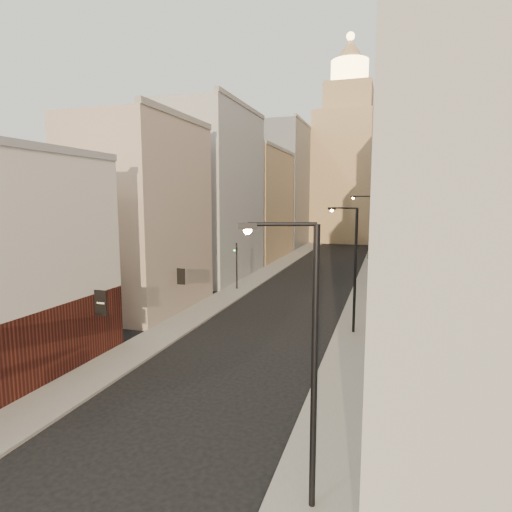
{
  "coord_description": "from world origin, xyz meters",
  "views": [
    {
      "loc": [
        8.44,
        -6.34,
        9.58
      ],
      "look_at": [
        -0.06,
        20.96,
        5.73
      ],
      "focal_mm": 30.0,
      "sensor_mm": 36.0,
      "label": 1
    }
  ],
  "objects_px": {
    "streetlamp_mid": "(352,262)",
    "streetlamp_far": "(369,233)",
    "clock_tower": "(347,162)",
    "white_tower": "(401,149)",
    "traffic_light_left": "(237,256)",
    "streetlamp_near": "(307,352)",
    "traffic_light_right": "(369,256)"
  },
  "relations": [
    {
      "from": "streetlamp_mid",
      "to": "streetlamp_far",
      "type": "bearing_deg",
      "value": 112.58
    },
    {
      "from": "streetlamp_far",
      "to": "traffic_light_right",
      "type": "relative_size",
      "value": 1.98
    },
    {
      "from": "traffic_light_right",
      "to": "streetlamp_mid",
      "type": "bearing_deg",
      "value": 91.94
    },
    {
      "from": "clock_tower",
      "to": "streetlamp_mid",
      "type": "xyz_separation_m",
      "value": [
        7.09,
        -68.01,
        -12.5
      ]
    },
    {
      "from": "white_tower",
      "to": "streetlamp_mid",
      "type": "bearing_deg",
      "value": -94.14
    },
    {
      "from": "streetlamp_near",
      "to": "traffic_light_left",
      "type": "height_order",
      "value": "streetlamp_near"
    },
    {
      "from": "streetlamp_far",
      "to": "white_tower",
      "type": "bearing_deg",
      "value": 77.56
    },
    {
      "from": "white_tower",
      "to": "traffic_light_left",
      "type": "bearing_deg",
      "value": -111.34
    },
    {
      "from": "clock_tower",
      "to": "streetlamp_mid",
      "type": "bearing_deg",
      "value": -84.05
    },
    {
      "from": "streetlamp_near",
      "to": "traffic_light_right",
      "type": "distance_m",
      "value": 31.78
    },
    {
      "from": "clock_tower",
      "to": "traffic_light_left",
      "type": "xyz_separation_m",
      "value": [
        -5.66,
        -56.65,
        -13.97
      ]
    },
    {
      "from": "white_tower",
      "to": "streetlamp_near",
      "type": "relative_size",
      "value": 4.65
    },
    {
      "from": "clock_tower",
      "to": "streetlamp_near",
      "type": "height_order",
      "value": "clock_tower"
    },
    {
      "from": "streetlamp_far",
      "to": "traffic_light_right",
      "type": "height_order",
      "value": "streetlamp_far"
    },
    {
      "from": "clock_tower",
      "to": "traffic_light_left",
      "type": "bearing_deg",
      "value": -95.71
    },
    {
      "from": "traffic_light_right",
      "to": "traffic_light_left",
      "type": "bearing_deg",
      "value": 13.32
    },
    {
      "from": "streetlamp_far",
      "to": "streetlamp_near",
      "type": "bearing_deg",
      "value": -95.99
    },
    {
      "from": "clock_tower",
      "to": "traffic_light_right",
      "type": "bearing_deg",
      "value": -81.97
    },
    {
      "from": "streetlamp_mid",
      "to": "traffic_light_right",
      "type": "distance_m",
      "value": 13.5
    },
    {
      "from": "clock_tower",
      "to": "white_tower",
      "type": "bearing_deg",
      "value": -51.84
    },
    {
      "from": "clock_tower",
      "to": "streetlamp_far",
      "type": "relative_size",
      "value": 4.53
    },
    {
      "from": "clock_tower",
      "to": "white_tower",
      "type": "relative_size",
      "value": 1.08
    },
    {
      "from": "streetlamp_far",
      "to": "streetlamp_mid",
      "type": "bearing_deg",
      "value": -96.47
    },
    {
      "from": "traffic_light_left",
      "to": "traffic_light_right",
      "type": "relative_size",
      "value": 1.0
    },
    {
      "from": "traffic_light_left",
      "to": "traffic_light_right",
      "type": "distance_m",
      "value": 13.52
    },
    {
      "from": "streetlamp_mid",
      "to": "traffic_light_left",
      "type": "distance_m",
      "value": 17.14
    },
    {
      "from": "traffic_light_right",
      "to": "clock_tower",
      "type": "bearing_deg",
      "value": -77.44
    },
    {
      "from": "white_tower",
      "to": "streetlamp_far",
      "type": "xyz_separation_m",
      "value": [
        -3.74,
        -33.12,
        -12.95
      ]
    },
    {
      "from": "streetlamp_mid",
      "to": "streetlamp_far",
      "type": "height_order",
      "value": "streetlamp_far"
    },
    {
      "from": "streetlamp_mid",
      "to": "traffic_light_left",
      "type": "bearing_deg",
      "value": 161.36
    },
    {
      "from": "streetlamp_near",
      "to": "streetlamp_far",
      "type": "height_order",
      "value": "streetlamp_far"
    },
    {
      "from": "streetlamp_far",
      "to": "traffic_light_right",
      "type": "xyz_separation_m",
      "value": [
        0.44,
        -7.47,
        -1.77
      ]
    }
  ]
}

